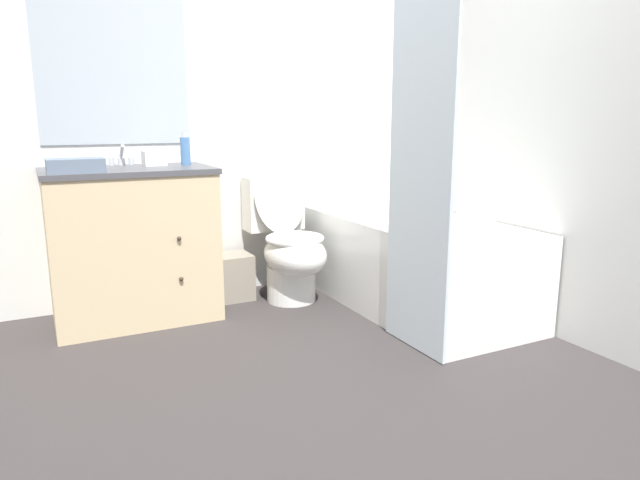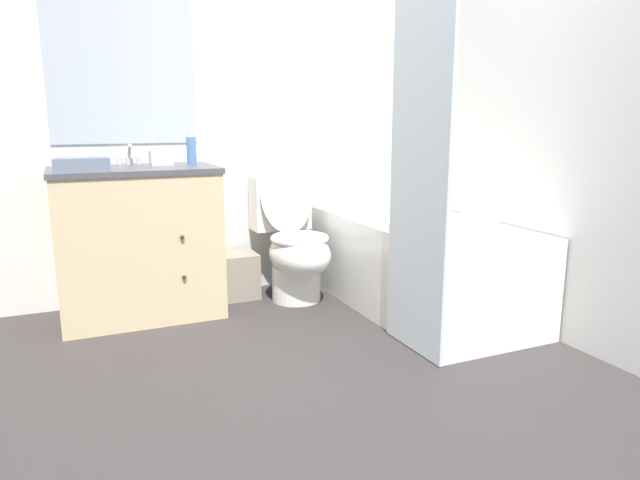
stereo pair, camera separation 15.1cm
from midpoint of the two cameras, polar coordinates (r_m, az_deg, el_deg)
name	(u,v)px [view 2 (the right image)]	position (r m, az deg, el deg)	size (l,w,h in m)	color
ground_plane	(385,408)	(2.40, 8.35, -16.32)	(14.00, 14.00, 0.00)	#383333
wall_back	(243,100)	(3.81, -6.59, 13.73)	(8.00, 0.06, 2.50)	silver
wall_right	(491,98)	(3.58, 17.89, 13.32)	(0.05, 2.83, 2.50)	silver
vanity_cabinet	(139,241)	(3.43, -16.48, -0.07)	(0.90, 0.58, 0.87)	beige
sink_faucet	(129,159)	(3.56, -17.37, 7.78)	(0.14, 0.12, 0.12)	silver
toilet	(294,245)	(3.61, -1.45, -0.48)	(0.38, 0.68, 0.88)	white
bathtub	(415,263)	(3.53, 10.71, -2.27)	(0.74, 1.60, 0.54)	white
shower_curtain	(419,152)	(2.74, 11.48, 8.60)	(0.02, 0.48, 1.95)	silver
wastebasket	(235,276)	(3.70, -7.30, -3.57)	(0.27, 0.23, 0.29)	gray
tissue_box	(161,157)	(3.49, -14.44, 8.01)	(0.12, 0.13, 0.11)	white
soap_dispenser	(191,150)	(3.48, -11.51, 8.82)	(0.06, 0.06, 0.19)	#4C7AB2
hand_towel_folded	(81,164)	(3.18, -21.51, 7.04)	(0.27, 0.17, 0.07)	slate
bath_towel_folded	(454,230)	(2.92, 14.74, 0.98)	(0.32, 0.25, 0.10)	white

